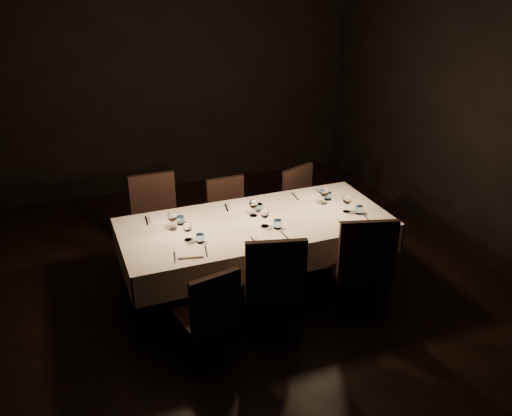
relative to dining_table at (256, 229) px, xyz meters
name	(u,v)px	position (x,y,z in m)	size (l,w,h in m)	color
room	(256,146)	(0.00, 0.00, 0.81)	(5.01, 6.01, 3.01)	black
dining_table	(256,229)	(0.00, 0.00, 0.00)	(2.52, 1.12, 0.76)	black
chair_near_left	(210,312)	(-0.72, -0.85, -0.20)	(0.50, 0.50, 0.88)	black
place_setting_near_left	(191,238)	(-0.68, -0.22, 0.14)	(0.33, 0.40, 0.17)	silver
chair_near_center	(273,283)	(-0.13, -0.74, -0.13)	(0.60, 0.60, 1.02)	black
place_setting_near_center	(269,223)	(0.05, -0.22, 0.15)	(0.34, 0.41, 0.19)	silver
chair_near_right	(362,263)	(0.71, -0.73, -0.12)	(0.62, 0.62, 1.04)	black
place_setting_near_right	(352,209)	(0.90, -0.22, 0.15)	(0.34, 0.40, 0.18)	silver
chair_far_left	(156,218)	(-0.78, 0.86, -0.14)	(0.48, 0.48, 0.99)	black
place_setting_far_left	(171,218)	(-0.75, 0.22, 0.15)	(0.33, 0.41, 0.18)	silver
chair_far_center	(229,214)	(0.00, 0.80, -0.20)	(0.43, 0.43, 0.87)	black
place_setting_far_center	(250,205)	(0.03, 0.22, 0.14)	(0.33, 0.40, 0.18)	silver
chair_far_right	(304,203)	(0.85, 0.72, -0.19)	(0.56, 0.56, 0.90)	black
place_setting_far_right	(320,194)	(0.78, 0.22, 0.15)	(0.33, 0.40, 0.18)	silver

